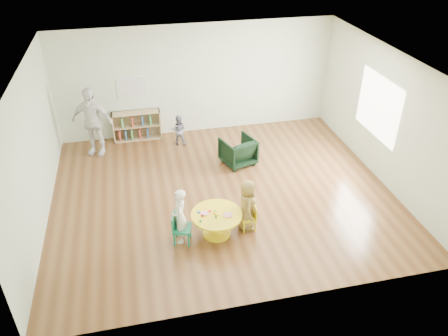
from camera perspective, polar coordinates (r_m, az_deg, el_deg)
name	(u,v)px	position (r m, az deg, el deg)	size (l,w,h in m)	color
room	(223,110)	(8.30, -0.16, 7.55)	(7.10, 7.00, 2.80)	#58361B
activity_table	(217,220)	(7.98, -0.98, -6.82)	(0.93, 0.93, 0.51)	yellow
kid_chair_left	(179,227)	(7.86, -5.85, -7.72)	(0.39, 0.39, 0.60)	#167952
kid_chair_right	(251,217)	(8.15, 3.50, -6.38)	(0.28, 0.28, 0.51)	yellow
bookshelf	(136,125)	(11.37, -11.37, 5.47)	(1.20, 0.30, 0.75)	#9E8157
alphabet_poster	(132,87)	(11.10, -11.87, 10.30)	(0.74, 0.01, 0.54)	white
armchair	(238,151)	(10.08, 1.84, 2.22)	(0.69, 0.71, 0.65)	black
child_left	(180,216)	(7.76, -5.80, -6.31)	(0.39, 0.26, 1.07)	white
child_right	(247,205)	(8.03, 3.04, -4.85)	(0.50, 0.33, 1.03)	gold
toddler	(179,130)	(10.92, -5.94, 4.97)	(0.38, 0.30, 0.79)	#171A39
adult_caretaker	(92,121)	(10.72, -16.84, 5.84)	(0.99, 0.41, 1.68)	silver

